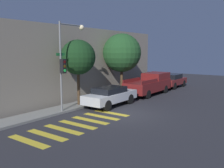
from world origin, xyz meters
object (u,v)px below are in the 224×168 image
at_px(traffic_light_pole, 67,56).
at_px(tree_midblock, 122,53).
at_px(tree_near_corner, 78,57).
at_px(sedan_middle, 172,80).
at_px(sedan_near_corner, 110,96).
at_px(pickup_truck, 150,84).

xyz_separation_m(traffic_light_pole, tree_midblock, (7.17, 0.51, 0.13)).
bearing_deg(tree_near_corner, sedan_middle, -7.86).
distance_m(traffic_light_pole, sedan_middle, 14.81).
distance_m(sedan_near_corner, pickup_truck, 6.16).
bearing_deg(tree_midblock, pickup_truck, -41.44).
relative_size(traffic_light_pole, sedan_middle, 1.36).
height_order(pickup_truck, tree_near_corner, tree_near_corner).
xyz_separation_m(sedan_near_corner, sedan_middle, (11.44, -0.00, 0.03)).
relative_size(sedan_near_corner, pickup_truck, 0.81).
relative_size(sedan_middle, tree_near_corner, 0.89).
xyz_separation_m(tree_near_corner, tree_midblock, (5.58, -0.00, 0.27)).
distance_m(pickup_truck, tree_near_corner, 8.21).
bearing_deg(tree_midblock, sedan_near_corner, -156.75).
height_order(pickup_truck, tree_midblock, tree_midblock).
bearing_deg(pickup_truck, tree_midblock, 138.56).
xyz_separation_m(pickup_truck, tree_near_corner, (-7.60, 1.78, 2.56)).
bearing_deg(tree_near_corner, tree_midblock, -0.00).
bearing_deg(pickup_truck, tree_near_corner, 166.82).
relative_size(pickup_truck, tree_midblock, 1.03).
distance_m(traffic_light_pole, tree_midblock, 7.19).
distance_m(pickup_truck, sedan_middle, 5.29).
height_order(sedan_middle, tree_near_corner, tree_near_corner).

